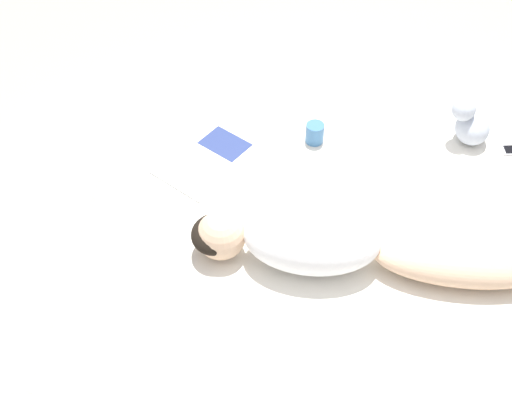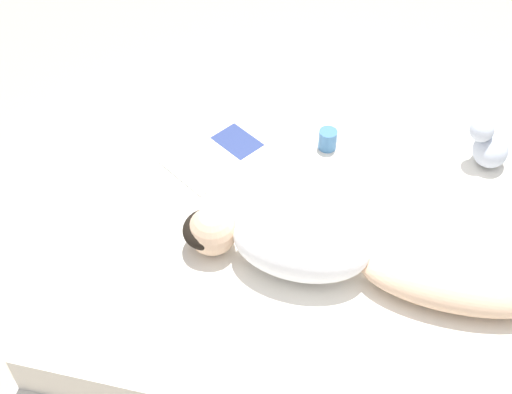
% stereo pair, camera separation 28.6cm
% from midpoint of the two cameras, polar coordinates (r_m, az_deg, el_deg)
% --- Properties ---
extents(ground_plane, '(12.00, 12.00, 0.00)m').
position_cam_midpoint_polar(ground_plane, '(3.28, 9.35, -10.32)').
color(ground_plane, '#B7A88E').
extents(bed, '(1.64, 2.21, 0.58)m').
position_cam_midpoint_polar(bed, '(3.04, 10.00, -7.37)').
color(bed, beige).
rests_on(bed, ground_plane).
extents(person, '(0.31, 1.36, 0.24)m').
position_cam_midpoint_polar(person, '(2.64, 10.07, -4.81)').
color(person, '#DBB28E').
rests_on(person, bed).
extents(open_magazine, '(0.53, 0.49, 0.01)m').
position_cam_midpoint_polar(open_magazine, '(3.11, -0.34, 3.38)').
color(open_magazine, white).
rests_on(open_magazine, bed).
extents(coffee_mug, '(0.12, 0.08, 0.09)m').
position_cam_midpoint_polar(coffee_mug, '(3.15, 8.38, 4.50)').
color(coffee_mug, teal).
rests_on(coffee_mug, bed).
extents(plush_toy, '(0.17, 0.18, 0.22)m').
position_cam_midpoint_polar(plush_toy, '(3.22, 20.56, 3.74)').
color(plush_toy, '#B2BCCC').
rests_on(plush_toy, bed).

